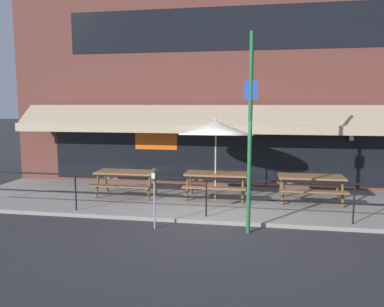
{
  "coord_description": "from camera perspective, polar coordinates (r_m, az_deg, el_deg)",
  "views": [
    {
      "loc": [
        1.15,
        -8.64,
        2.86
      ],
      "look_at": [
        -0.58,
        1.6,
        1.5
      ],
      "focal_mm": 35.0,
      "sensor_mm": 36.0,
      "label": 1
    }
  ],
  "objects": [
    {
      "name": "street_sign_pole",
      "position": [
        8.21,
        8.83,
        3.14
      ],
      "size": [
        0.28,
        0.09,
        4.39
      ],
      "color": "#1E6033",
      "rests_on": "ground"
    },
    {
      "name": "picnic_table_centre",
      "position": [
        11.07,
        3.66,
        -3.77
      ],
      "size": [
        1.8,
        1.42,
        0.76
      ],
      "color": "brown",
      "rests_on": "patio_deck"
    },
    {
      "name": "patio_railing",
      "position": [
        9.24,
        2.18,
        -5.42
      ],
      "size": [
        13.84,
        0.04,
        0.97
      ],
      "color": "black",
      "rests_on": "patio_deck"
    },
    {
      "name": "patio_deck",
      "position": [
        11.06,
        3.31,
        -7.26
      ],
      "size": [
        15.0,
        4.0,
        0.1
      ],
      "primitive_type": "cube",
      "color": "gray",
      "rests_on": "ground"
    },
    {
      "name": "restaurant_building",
      "position": [
        12.95,
        4.54,
        11.46
      ],
      "size": [
        15.0,
        1.6,
        7.59
      ],
      "color": "brown",
      "rests_on": "ground"
    },
    {
      "name": "picnic_table_right",
      "position": [
        11.12,
        17.65,
        -4.07
      ],
      "size": [
        1.8,
        1.42,
        0.76
      ],
      "color": "brown",
      "rests_on": "patio_deck"
    },
    {
      "name": "patio_umbrella_centre",
      "position": [
        10.73,
        3.65,
        3.81
      ],
      "size": [
        2.14,
        2.14,
        2.38
      ],
      "color": "#B7B2A8",
      "rests_on": "patio_deck"
    },
    {
      "name": "picnic_table_left",
      "position": [
        11.49,
        -9.96,
        -3.46
      ],
      "size": [
        1.8,
        1.42,
        0.76
      ],
      "color": "brown",
      "rests_on": "patio_deck"
    },
    {
      "name": "parking_meter_near",
      "position": [
        8.62,
        -5.78,
        -4.03
      ],
      "size": [
        0.15,
        0.16,
        1.42
      ],
      "color": "gray",
      "rests_on": "ground"
    },
    {
      "name": "ground_plane",
      "position": [
        9.17,
        1.91,
        -10.71
      ],
      "size": [
        120.0,
        120.0,
        0.0
      ],
      "primitive_type": "plane",
      "color": "#2D2D30"
    }
  ]
}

